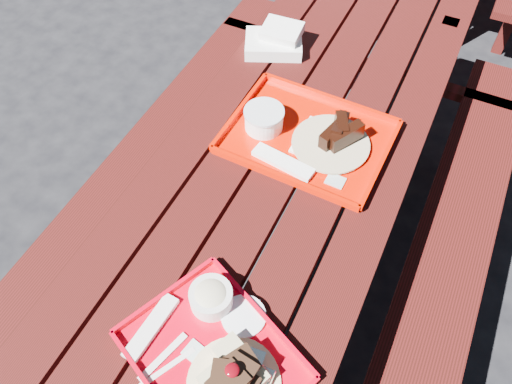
% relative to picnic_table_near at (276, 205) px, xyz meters
% --- Properties ---
extents(ground, '(60.00, 60.00, 0.00)m').
position_rel_picnic_table_near_xyz_m(ground, '(0.00, 0.00, -0.56)').
color(ground, black).
rests_on(ground, ground).
extents(picnic_table_near, '(1.41, 2.40, 0.75)m').
position_rel_picnic_table_near_xyz_m(picnic_table_near, '(0.00, 0.00, 0.00)').
color(picnic_table_near, '#3C0B0B').
rests_on(picnic_table_near, ground).
extents(near_tray, '(0.49, 0.44, 0.13)m').
position_rel_picnic_table_near_xyz_m(near_tray, '(0.10, -0.56, 0.22)').
color(near_tray, red).
rests_on(near_tray, picnic_table_near).
extents(far_tray, '(0.50, 0.40, 0.08)m').
position_rel_picnic_table_near_xyz_m(far_tray, '(0.03, 0.14, 0.21)').
color(far_tray, red).
rests_on(far_tray, picnic_table_near).
extents(white_cloth, '(0.24, 0.22, 0.08)m').
position_rel_picnic_table_near_xyz_m(white_cloth, '(-0.24, 0.51, 0.22)').
color(white_cloth, white).
rests_on(white_cloth, picnic_table_near).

